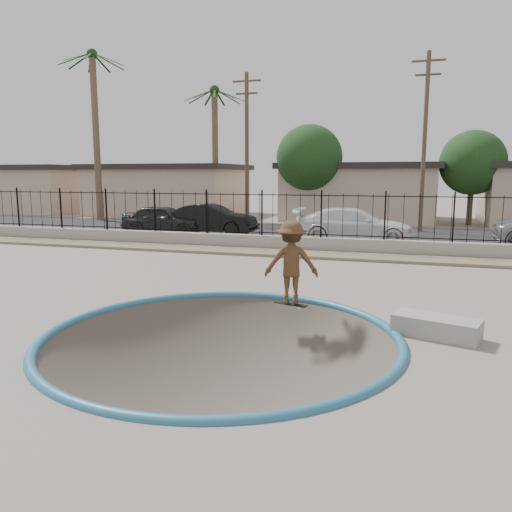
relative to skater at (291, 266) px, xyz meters
The scene contains 22 objects.
ground 10.64m from the skater, 94.31° to the left, with size 120.00×120.00×2.20m, color slate.
bowl_pit 2.89m from the skater, 106.77° to the right, with size 6.84×6.84×1.80m, color #4A4239, non-canonical shape.
coping_ring 2.89m from the skater, 106.77° to the right, with size 7.04×7.04×0.20m, color #296987.
rock_strip 7.70m from the skater, 95.89° to the left, with size 42.00×1.60×0.11m, color #8A7B5A.
retaining_wall 8.76m from the skater, 95.15° to the left, with size 42.00×0.45×0.60m, color gray.
fence 8.75m from the skater, 95.15° to the left, with size 40.00×0.04×1.80m.
street 15.45m from the skater, 92.91° to the left, with size 90.00×8.00×0.04m, color black.
house_west_far 38.07m from the skater, 139.14° to the left, with size 10.60×8.60×3.90m.
house_west 29.50m from the skater, 122.37° to the left, with size 11.60×8.60×3.90m.
house_center 24.93m from the skater, 91.80° to the left, with size 10.60×8.60×3.90m.
palm_left 26.52m from the skater, 134.02° to the left, with size 2.30×2.30×11.30m.
palm_mid 25.51m from the skater, 115.71° to the left, with size 2.30×2.30×9.30m.
utility_pole_left 19.04m from the skater, 111.30° to the left, with size 1.70×0.24×9.00m.
utility_pole_mid 18.14m from the skater, 79.53° to the left, with size 1.70×0.24×9.50m.
street_tree_left 21.97m from the skater, 100.03° to the left, with size 4.32×4.32×6.36m.
street_tree_mid 23.42m from the skater, 74.49° to the left, with size 3.96×3.96×5.83m.
skater is the anchor object (origin of this frame).
skateboard 0.92m from the skater, 90.00° to the left, with size 0.86×0.45×0.07m.
concrete_ledge 3.58m from the skater, 23.03° to the right, with size 1.60×0.70×0.40m, color gray.
car_a 15.99m from the skater, 128.11° to the left, with size 1.77×4.41×1.50m, color black.
car_b 14.85m from the skater, 119.38° to the left, with size 1.65×4.74×1.56m, color black.
car_c 11.80m from the skater, 88.95° to the left, with size 2.22×5.46×1.58m, color white.
Camera 1 is at (3.38, -9.73, 3.13)m, focal length 35.00 mm.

